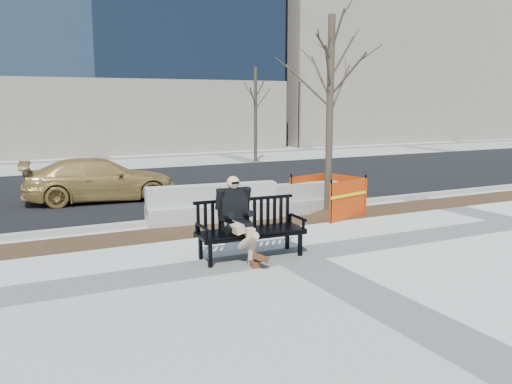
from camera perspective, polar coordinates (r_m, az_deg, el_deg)
ground at (r=10.15m, az=3.66°, el=-6.72°), size 120.00×120.00×0.00m
mulch_strip at (r=12.40m, az=-2.31°, el=-3.65°), size 40.00×1.20×0.02m
asphalt_street at (r=18.14m, az=-10.24°, el=0.46°), size 60.00×10.40×0.01m
curb at (r=13.24m, az=-3.98°, el=-2.56°), size 60.00×0.25×0.12m
bench at (r=10.00m, az=-0.55°, el=-6.96°), size 2.07×0.82×1.09m
seated_man at (r=9.95m, az=-2.17°, el=-7.06°), size 0.69×1.10×1.51m
tree_fence at (r=13.71m, az=7.60°, el=-2.46°), size 2.59×2.59×5.25m
sedan at (r=16.17m, az=-16.12°, el=-0.90°), size 4.39×2.07×1.24m
jersey_barrier_left at (r=12.96m, az=-4.61°, el=-3.11°), size 3.21×0.97×0.91m
jersey_barrier_right at (r=13.69m, az=3.40°, el=-2.40°), size 2.80×0.71×0.80m
far_tree_right at (r=25.58m, az=-0.05°, el=3.27°), size 2.33×2.33×4.76m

